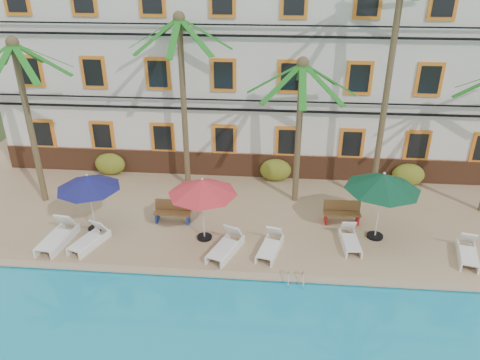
# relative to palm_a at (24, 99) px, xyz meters

# --- Properties ---
(ground) EXTENTS (100.00, 100.00, 0.00)m
(ground) POSITION_rel_palm_a_xyz_m (9.24, -3.77, -4.88)
(ground) COLOR #384C23
(ground) RESTS_ON ground
(pool_deck) EXTENTS (30.00, 12.00, 0.25)m
(pool_deck) POSITION_rel_palm_a_xyz_m (9.24, 1.23, -4.76)
(pool_deck) COLOR tan
(pool_deck) RESTS_ON ground
(pool_coping) EXTENTS (30.00, 0.35, 0.06)m
(pool_coping) POSITION_rel_palm_a_xyz_m (9.24, -4.67, -4.60)
(pool_coping) COLOR tan
(pool_coping) RESTS_ON pool_deck
(hotel_building) EXTENTS (25.40, 6.44, 10.22)m
(hotel_building) POSITION_rel_palm_a_xyz_m (9.24, 6.22, 0.49)
(hotel_building) COLOR silver
(hotel_building) RESTS_ON pool_deck
(palm_a) EXTENTS (4.35, 4.35, 7.14)m
(palm_a) POSITION_rel_palm_a_xyz_m (0.00, 0.00, 0.00)
(palm_a) COLOR brown
(palm_a) RESTS_ON pool_deck
(palm_b) EXTENTS (4.35, 4.35, 7.87)m
(palm_b) POSITION_rel_palm_a_xyz_m (6.10, 2.01, 0.43)
(palm_b) COLOR brown
(palm_b) RESTS_ON pool_deck
(palm_c) EXTENTS (4.35, 4.35, 6.36)m
(palm_c) POSITION_rel_palm_a_xyz_m (11.14, 0.95, -0.46)
(palm_c) COLOR brown
(palm_c) RESTS_ON pool_deck
(palm_d) EXTENTS (4.35, 4.35, 10.11)m
(palm_d) POSITION_rel_palm_a_xyz_m (14.55, 1.20, 1.69)
(palm_d) COLOR brown
(palm_d) RESTS_ON pool_deck
(shrub_left) EXTENTS (1.50, 0.90, 1.10)m
(shrub_left) POSITION_rel_palm_a_xyz_m (2.07, 2.83, -4.08)
(shrub_left) COLOR #275D1A
(shrub_left) RESTS_ON pool_deck
(shrub_mid) EXTENTS (1.50, 0.90, 1.10)m
(shrub_mid) POSITION_rel_palm_a_xyz_m (10.23, 2.83, -4.08)
(shrub_mid) COLOR #275D1A
(shrub_mid) RESTS_ON pool_deck
(shrub_right) EXTENTS (1.50, 0.90, 1.10)m
(shrub_right) POSITION_rel_palm_a_xyz_m (16.46, 2.83, -4.08)
(shrub_right) COLOR #275D1A
(shrub_right) RESTS_ON pool_deck
(umbrella_blue) EXTENTS (2.48, 2.48, 2.48)m
(umbrella_blue) POSITION_rel_palm_a_xyz_m (3.11, -2.18, -2.52)
(umbrella_blue) COLOR black
(umbrella_blue) RESTS_ON pool_deck
(umbrella_red) EXTENTS (2.62, 2.62, 2.62)m
(umbrella_red) POSITION_rel_palm_a_xyz_m (7.58, -2.44, -2.40)
(umbrella_red) COLOR black
(umbrella_red) RESTS_ON pool_deck
(umbrella_green) EXTENTS (2.83, 2.83, 2.82)m
(umbrella_green) POSITION_rel_palm_a_xyz_m (14.21, -1.80, -2.22)
(umbrella_green) COLOR black
(umbrella_green) RESTS_ON pool_deck
(lounger_a) EXTENTS (0.97, 2.13, 0.97)m
(lounger_a) POSITION_rel_palm_a_xyz_m (2.07, -3.26, -4.32)
(lounger_a) COLOR white
(lounger_a) RESTS_ON pool_deck
(lounger_b) EXTENTS (1.21, 1.89, 0.84)m
(lounger_b) POSITION_rel_palm_a_xyz_m (3.33, -3.28, -4.36)
(lounger_b) COLOR white
(lounger_b) RESTS_ON pool_deck
(lounger_c) EXTENTS (1.32, 2.03, 0.90)m
(lounger_c) POSITION_rel_palm_a_xyz_m (8.52, -3.31, -4.34)
(lounger_c) COLOR white
(lounger_c) RESTS_ON pool_deck
(lounger_d) EXTENTS (1.04, 1.87, 0.84)m
(lounger_d) POSITION_rel_palm_a_xyz_m (10.15, -3.13, -4.36)
(lounger_d) COLOR white
(lounger_d) RESTS_ON pool_deck
(lounger_e) EXTENTS (0.72, 1.73, 0.80)m
(lounger_e) POSITION_rel_palm_a_xyz_m (13.15, -2.45, -4.38)
(lounger_e) COLOR white
(lounger_e) RESTS_ON pool_deck
(lounger_f) EXTENTS (1.00, 1.85, 0.83)m
(lounger_f) POSITION_rel_palm_a_xyz_m (17.30, -2.94, -4.37)
(lounger_f) COLOR white
(lounger_f) RESTS_ON pool_deck
(bench_left) EXTENTS (1.52, 0.53, 0.93)m
(bench_left) POSITION_rel_palm_a_xyz_m (6.10, -1.29, -4.17)
(bench_left) COLOR olive
(bench_left) RESTS_ON pool_deck
(bench_right) EXTENTS (1.52, 0.53, 0.93)m
(bench_right) POSITION_rel_palm_a_xyz_m (13.00, -0.75, -4.17)
(bench_right) COLOR olive
(bench_right) RESTS_ON pool_deck
(pool_ladder) EXTENTS (0.54, 0.74, 0.74)m
(pool_ladder) POSITION_rel_palm_a_xyz_m (11.06, -4.77, -4.63)
(pool_ladder) COLOR silver
(pool_ladder) RESTS_ON ground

